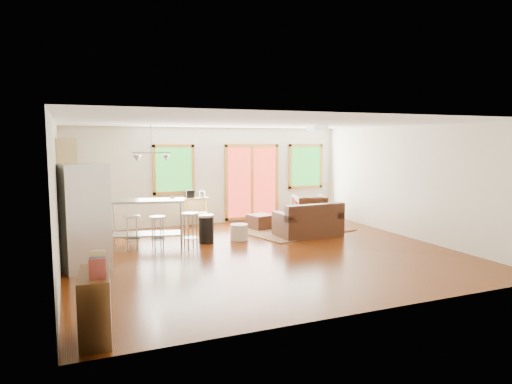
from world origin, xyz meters
name	(u,v)px	position (x,y,z in m)	size (l,w,h in m)	color
floor	(262,253)	(0.00, 0.00, -0.01)	(7.50, 7.00, 0.02)	#3D1704
ceiling	(262,122)	(0.00, 0.00, 2.61)	(7.50, 7.00, 0.02)	white
back_wall	(210,176)	(0.00, 3.51, 1.30)	(7.50, 0.02, 2.60)	silver
left_wall	(56,198)	(-3.76, 0.00, 1.30)	(0.02, 7.00, 2.60)	silver
right_wall	(411,182)	(3.76, 0.00, 1.30)	(0.02, 7.00, 2.60)	silver
front_wall	(370,215)	(0.00, -3.51, 1.30)	(7.50, 0.02, 2.60)	silver
window_left	(174,170)	(-1.00, 3.46, 1.50)	(1.10, 0.05, 1.30)	#1C5B1D
french_doors	(252,182)	(1.20, 3.46, 1.10)	(1.60, 0.05, 2.10)	red
window_right	(306,166)	(2.90, 3.46, 1.50)	(1.10, 0.05, 1.30)	#1C5B1D
rug	(294,230)	(1.64, 1.77, 0.01)	(2.53, 1.95, 0.03)	#4A6037
loveseat	(309,223)	(1.65, 1.01, 0.32)	(1.52, 0.88, 0.80)	#311A0F
coffee_table	(308,217)	(2.03, 1.70, 0.33)	(1.05, 0.72, 0.39)	#3D220D
armchair	(309,207)	(2.57, 2.62, 0.42)	(0.82, 0.76, 0.84)	#311A0F
ottoman	(261,222)	(0.95, 2.26, 0.18)	(0.55, 0.55, 0.37)	#311A0F
pouf	(239,232)	(-0.01, 1.27, 0.18)	(0.41, 0.41, 0.36)	beige
vase	(296,208)	(1.80, 1.95, 0.52)	(0.22, 0.23, 0.33)	silver
book	(316,208)	(2.24, 1.68, 0.55)	(0.23, 0.03, 0.31)	maroon
cabinets	(73,205)	(-3.49, 1.70, 0.93)	(0.64, 2.24, 2.30)	#DBB76F
refrigerator	(84,217)	(-3.34, 0.05, 0.93)	(0.90, 0.89, 1.86)	#B7BABC
island	(147,214)	(-2.04, 1.45, 0.69)	(1.69, 0.99, 1.00)	#B7BABC
cup	(172,198)	(-1.47, 1.56, 1.00)	(0.11, 0.09, 0.11)	white
bar_stool_a	(132,224)	(-2.38, 1.24, 0.54)	(0.38, 0.38, 0.72)	#B7BABC
bar_stool_b	(158,225)	(-1.88, 1.13, 0.51)	(0.35, 0.35, 0.69)	#B7BABC
bar_stool_c	(190,222)	(-1.25, 0.85, 0.57)	(0.42, 0.42, 0.76)	#B7BABC
trash_can	(206,229)	(-0.79, 1.26, 0.32)	(0.39, 0.39, 0.63)	black
kitchen_cart	(195,201)	(-0.49, 3.26, 0.66)	(0.67, 0.46, 0.96)	#DBB76F
bookshelf	(95,304)	(-3.35, -2.95, 0.40)	(0.41, 0.89, 1.02)	#3D220D
ceiling_flush	(317,128)	(1.60, 0.60, 2.53)	(0.35, 0.35, 0.12)	white
pendant_light	(152,157)	(-1.90, 1.50, 1.90)	(0.80, 0.18, 0.79)	gray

